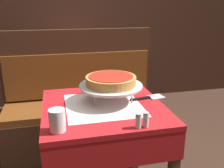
% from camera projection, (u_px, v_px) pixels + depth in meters
% --- Properties ---
extents(dining_table_front, '(0.72, 0.72, 0.75)m').
position_uv_depth(dining_table_front, '(103.00, 122.00, 1.55)').
color(dining_table_front, red).
rests_on(dining_table_front, ground_plane).
extents(dining_table_rear, '(0.69, 0.69, 0.75)m').
position_uv_depth(dining_table_rear, '(75.00, 65.00, 2.95)').
color(dining_table_rear, red).
rests_on(dining_table_rear, ground_plane).
extents(booth_bench, '(1.35, 0.45, 1.12)m').
position_uv_depth(booth_bench, '(82.00, 118.00, 2.27)').
color(booth_bench, '#3D2316').
rests_on(booth_bench, ground_plane).
extents(back_wall_panel, '(6.00, 0.04, 2.40)m').
position_uv_depth(back_wall_panel, '(73.00, 14.00, 3.25)').
color(back_wall_panel, '#3D2319').
rests_on(back_wall_panel, ground_plane).
extents(pizza_pan_stand, '(0.39, 0.39, 0.11)m').
position_uv_depth(pizza_pan_stand, '(111.00, 86.00, 1.55)').
color(pizza_pan_stand, '#ADADB2').
rests_on(pizza_pan_stand, dining_table_front).
extents(deep_dish_pizza, '(0.31, 0.31, 0.06)m').
position_uv_depth(deep_dish_pizza, '(111.00, 80.00, 1.54)').
color(deep_dish_pizza, '#C68E47').
rests_on(deep_dish_pizza, pizza_pan_stand).
extents(pizza_server, '(0.24, 0.10, 0.01)m').
position_uv_depth(pizza_server, '(148.00, 98.00, 1.62)').
color(pizza_server, '#BCBCC1').
rests_on(pizza_server, dining_table_front).
extents(water_glass_near, '(0.08, 0.08, 0.11)m').
position_uv_depth(water_glass_near, '(57.00, 120.00, 1.19)').
color(water_glass_near, silver).
rests_on(water_glass_near, dining_table_front).
extents(salt_shaker, '(0.03, 0.03, 0.08)m').
position_uv_depth(salt_shaker, '(138.00, 121.00, 1.23)').
color(salt_shaker, silver).
rests_on(salt_shaker, dining_table_front).
extents(pepper_shaker, '(0.03, 0.03, 0.08)m').
position_uv_depth(pepper_shaker, '(146.00, 120.00, 1.24)').
color(pepper_shaker, silver).
rests_on(pepper_shaker, dining_table_front).
extents(condiment_caddy, '(0.12, 0.12, 0.15)m').
position_uv_depth(condiment_caddy, '(78.00, 52.00, 2.94)').
color(condiment_caddy, black).
rests_on(condiment_caddy, dining_table_rear).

